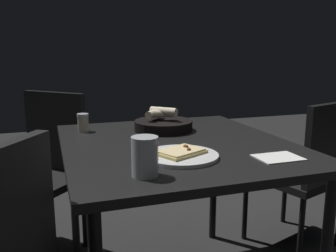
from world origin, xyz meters
TOP-DOWN VIEW (x-y plane):
  - dining_table at (0.00, 0.00)m, footprint 0.93×1.04m
  - pizza_plate at (-0.06, -0.22)m, footprint 0.27×0.27m
  - bread_basket at (0.02, 0.24)m, footprint 0.28×0.28m
  - beer_glass at (-0.23, -0.37)m, footprint 0.08×0.08m
  - pepper_shaker at (-0.35, 0.33)m, footprint 0.05×0.05m
  - napkin at (0.27, -0.34)m, footprint 0.16×0.12m
  - chair_near at (-0.55, 0.66)m, footprint 0.62×0.62m
  - chair_spare at (0.84, 0.18)m, footprint 0.55×0.55m

SIDE VIEW (x-z plane):
  - chair_spare at x=0.84m, z-range 0.06..0.93m
  - chair_near at x=-0.55m, z-range 0.06..0.95m
  - dining_table at x=0.00m, z-range 0.31..1.05m
  - napkin at x=0.27m, z-range 0.74..0.75m
  - pizza_plate at x=-0.06m, z-range 0.74..0.77m
  - bread_basket at x=0.02m, z-range 0.72..0.83m
  - pepper_shaker at x=-0.35m, z-range 0.74..0.83m
  - beer_glass at x=-0.23m, z-range 0.74..0.86m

